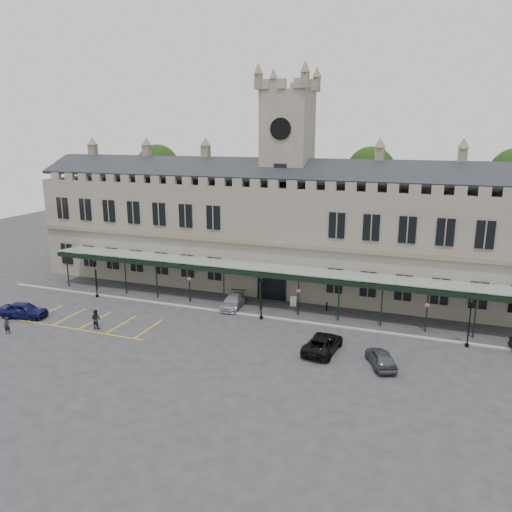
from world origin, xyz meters
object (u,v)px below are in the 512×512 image
(clock_tower, at_px, (287,174))
(lamp_post_left, at_px, (95,274))
(person_b, at_px, (96,319))
(traffic_cone, at_px, (385,356))
(lamp_post_right, at_px, (470,318))
(car_van, at_px, (323,343))
(car_taxi, at_px, (233,301))
(person_a, at_px, (7,326))
(sign_board, at_px, (293,301))
(car_right_a, at_px, (381,358))
(station_building, at_px, (286,233))
(lamp_post_mid, at_px, (261,293))
(car_left_a, at_px, (24,310))

(clock_tower, relative_size, lamp_post_left, 5.66)
(clock_tower, distance_m, lamp_post_left, 23.81)
(clock_tower, bearing_deg, person_b, -124.06)
(clock_tower, relative_size, traffic_cone, 33.59)
(lamp_post_left, distance_m, lamp_post_right, 37.74)
(clock_tower, distance_m, car_van, 21.98)
(lamp_post_right, height_order, car_taxi, lamp_post_right)
(person_a, bearing_deg, sign_board, 18.79)
(lamp_post_left, height_order, car_right_a, lamp_post_left)
(car_right_a, bearing_deg, traffic_cone, -125.67)
(station_building, bearing_deg, person_a, -130.66)
(clock_tower, xyz_separation_m, car_right_a, (13.00, -17.29, -12.42))
(clock_tower, bearing_deg, person_a, -130.55)
(clock_tower, height_order, lamp_post_left, clock_tower)
(lamp_post_mid, distance_m, traffic_cone, 13.55)
(car_taxi, bearing_deg, car_right_a, -34.42)
(lamp_post_left, bearing_deg, car_taxi, 7.72)
(lamp_post_mid, relative_size, lamp_post_right, 1.04)
(lamp_post_mid, distance_m, sign_board, 5.36)
(car_right_a, bearing_deg, car_taxi, -51.55)
(traffic_cone, distance_m, car_van, 5.07)
(car_left_a, bearing_deg, lamp_post_mid, -81.10)
(lamp_post_right, bearing_deg, station_building, 150.58)
(car_taxi, distance_m, person_a, 21.14)
(station_building, height_order, lamp_post_left, station_building)
(lamp_post_left, bearing_deg, lamp_post_right, -0.07)
(lamp_post_left, xyz_separation_m, person_a, (-0.89, -11.44, -1.80))
(car_van, bearing_deg, car_taxi, -27.65)
(station_building, height_order, sign_board, station_building)
(traffic_cone, height_order, person_a, person_a)
(clock_tower, relative_size, car_taxi, 5.47)
(station_building, relative_size, clock_tower, 2.42)
(person_a, relative_size, person_b, 0.85)
(lamp_post_right, height_order, person_a, lamp_post_right)
(station_building, xyz_separation_m, person_a, (-19.20, -22.35, -5.68))
(lamp_post_right, relative_size, person_a, 2.70)
(lamp_post_right, relative_size, car_left_a, 0.94)
(traffic_cone, bearing_deg, car_taxi, 155.93)
(sign_board, xyz_separation_m, car_van, (5.37, -9.77, 0.17))
(sign_board, xyz_separation_m, car_right_a, (10.18, -10.86, 0.15))
(clock_tower, height_order, sign_board, clock_tower)
(lamp_post_left, distance_m, lamp_post_mid, 19.22)
(sign_board, bearing_deg, person_b, -155.44)
(clock_tower, height_order, car_van, clock_tower)
(person_b, bearing_deg, car_left_a, 1.30)
(lamp_post_right, relative_size, car_van, 0.84)
(lamp_post_mid, bearing_deg, lamp_post_left, -179.98)
(clock_tower, xyz_separation_m, car_taxi, (-2.95, -8.91, -12.45))
(station_building, bearing_deg, car_taxi, -108.47)
(station_building, bearing_deg, person_b, -124.19)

